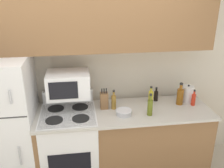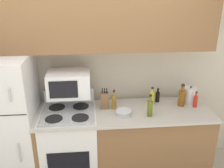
% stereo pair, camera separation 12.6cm
% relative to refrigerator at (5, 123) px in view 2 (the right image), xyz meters
% --- Properties ---
extents(wall_back, '(8.00, 0.05, 2.55)m').
position_rel_refrigerator_xyz_m(wall_back, '(1.02, 0.38, 0.48)').
color(wall_back, beige).
rests_on(wall_back, ground_plane).
extents(lower_cabinets, '(2.05, 0.67, 0.92)m').
position_rel_refrigerator_xyz_m(lower_cabinets, '(1.39, -0.03, -0.34)').
color(lower_cabinets, brown).
rests_on(lower_cabinets, ground_plane).
extents(refrigerator, '(0.74, 0.72, 1.60)m').
position_rel_refrigerator_xyz_m(refrigerator, '(0.00, 0.00, 0.00)').
color(refrigerator, white).
rests_on(refrigerator, ground_plane).
extents(upper_cabinets, '(2.79, 0.36, 0.64)m').
position_rel_refrigerator_xyz_m(upper_cabinets, '(1.02, 0.18, 1.12)').
color(upper_cabinets, brown).
rests_on(upper_cabinets, refrigerator).
extents(stove, '(0.63, 0.66, 1.09)m').
position_rel_refrigerator_xyz_m(stove, '(0.74, -0.04, -0.32)').
color(stove, white).
rests_on(stove, ground_plane).
extents(microwave, '(0.48, 0.37, 0.28)m').
position_rel_refrigerator_xyz_m(microwave, '(0.76, 0.09, 0.44)').
color(microwave, white).
rests_on(microwave, stove).
extents(knife_block, '(0.09, 0.09, 0.26)m').
position_rel_refrigerator_xyz_m(knife_block, '(1.16, 0.05, 0.22)').
color(knife_block, brown).
rests_on(knife_block, lower_cabinets).
extents(bowl, '(0.18, 0.18, 0.06)m').
position_rel_refrigerator_xyz_m(bowl, '(1.37, -0.14, 0.15)').
color(bowl, silver).
rests_on(bowl, lower_cabinets).
extents(bottle_hot_sauce, '(0.05, 0.05, 0.20)m').
position_rel_refrigerator_xyz_m(bottle_hot_sauce, '(2.25, -0.02, 0.20)').
color(bottle_hot_sauce, red).
rests_on(bottle_hot_sauce, lower_cabinets).
extents(bottle_soy_sauce, '(0.05, 0.05, 0.18)m').
position_rel_refrigerator_xyz_m(bottle_soy_sauce, '(1.84, 0.17, 0.19)').
color(bottle_soy_sauce, black).
rests_on(bottle_soy_sauce, lower_cabinets).
extents(bottle_olive_oil, '(0.06, 0.06, 0.26)m').
position_rel_refrigerator_xyz_m(bottle_olive_oil, '(1.66, -0.19, 0.22)').
color(bottle_olive_oil, '#5B6619').
rests_on(bottle_olive_oil, lower_cabinets).
extents(bottle_vinegar, '(0.06, 0.06, 0.24)m').
position_rel_refrigerator_xyz_m(bottle_vinegar, '(1.27, 0.02, 0.21)').
color(bottle_vinegar, olive).
rests_on(bottle_vinegar, lower_cabinets).
extents(bottle_whiskey, '(0.08, 0.08, 0.28)m').
position_rel_refrigerator_xyz_m(bottle_whiskey, '(2.10, 0.03, 0.23)').
color(bottle_whiskey, brown).
rests_on(bottle_whiskey, lower_cabinets).
extents(bottle_cooking_spray, '(0.06, 0.06, 0.22)m').
position_rel_refrigerator_xyz_m(bottle_cooking_spray, '(1.75, 0.11, 0.21)').
color(bottle_cooking_spray, gold).
rests_on(bottle_cooking_spray, lower_cabinets).
extents(kettle, '(0.14, 0.14, 0.23)m').
position_rel_refrigerator_xyz_m(kettle, '(2.22, 0.10, 0.22)').
color(kettle, white).
rests_on(kettle, lower_cabinets).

